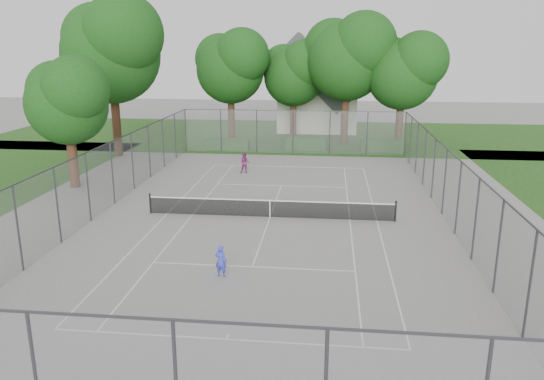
# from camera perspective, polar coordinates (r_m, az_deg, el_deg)

# --- Properties ---
(ground) EXTENTS (120.00, 120.00, 0.00)m
(ground) POSITION_cam_1_polar(r_m,az_deg,el_deg) (27.55, -0.22, -2.96)
(ground) COLOR slate
(ground) RESTS_ON ground
(grass_far) EXTENTS (60.00, 20.00, 0.00)m
(grass_far) POSITION_cam_1_polar(r_m,az_deg,el_deg) (52.79, 2.93, 5.91)
(grass_far) COLOR #1E4413
(grass_far) RESTS_ON ground
(court_markings) EXTENTS (11.03, 23.83, 0.01)m
(court_markings) POSITION_cam_1_polar(r_m,az_deg,el_deg) (27.55, -0.22, -2.94)
(court_markings) COLOR silver
(court_markings) RESTS_ON ground
(tennis_net) EXTENTS (12.87, 0.10, 1.10)m
(tennis_net) POSITION_cam_1_polar(r_m,az_deg,el_deg) (27.40, -0.22, -1.94)
(tennis_net) COLOR black
(tennis_net) RESTS_ON ground
(perimeter_fence) EXTENTS (18.08, 34.08, 3.52)m
(perimeter_fence) POSITION_cam_1_polar(r_m,az_deg,el_deg) (27.04, -0.23, 0.69)
(perimeter_fence) COLOR #38383D
(perimeter_fence) RESTS_ON ground
(tree_far_left) EXTENTS (7.06, 6.45, 10.16)m
(tree_far_left) POSITION_cam_1_polar(r_m,az_deg,el_deg) (49.33, -4.42, 13.37)
(tree_far_left) COLOR #381F14
(tree_far_left) RESTS_ON ground
(tree_far_midleft) EXTENTS (6.37, 5.82, 9.16)m
(tree_far_midleft) POSITION_cam_1_polar(r_m,az_deg,el_deg) (50.11, 2.44, 12.65)
(tree_far_midleft) COLOR #381F14
(tree_far_midleft) RESTS_ON ground
(tree_far_midright) EXTENTS (7.97, 7.27, 11.45)m
(tree_far_midright) POSITION_cam_1_polar(r_m,az_deg,el_deg) (47.72, 8.19, 14.27)
(tree_far_midright) COLOR #381F14
(tree_far_midright) RESTS_ON ground
(tree_far_right) EXTENTS (6.82, 6.22, 9.80)m
(tree_far_right) POSITION_cam_1_polar(r_m,az_deg,el_deg) (46.74, 14.01, 12.56)
(tree_far_right) COLOR #381F14
(tree_far_right) RESTS_ON ground
(tree_side_back) EXTENTS (8.66, 7.91, 12.45)m
(tree_side_back) POSITION_cam_1_polar(r_m,az_deg,el_deg) (43.78, -16.90, 14.60)
(tree_side_back) COLOR #381F14
(tree_side_back) RESTS_ON ground
(tree_side_front) EXTENTS (5.66, 5.16, 8.13)m
(tree_side_front) POSITION_cam_1_polar(r_m,az_deg,el_deg) (34.67, -21.17, 9.25)
(tree_side_front) COLOR #381F14
(tree_side_front) RESTS_ON ground
(hedge_left) EXTENTS (3.67, 1.10, 0.92)m
(hedge_left) POSITION_cam_1_polar(r_m,az_deg,el_deg) (45.44, -4.81, 4.92)
(hedge_left) COLOR #1A4516
(hedge_left) RESTS_ON ground
(hedge_mid) EXTENTS (3.38, 0.97, 1.06)m
(hedge_mid) POSITION_cam_1_polar(r_m,az_deg,el_deg) (45.27, 3.65, 5.00)
(hedge_mid) COLOR #1A4516
(hedge_mid) RESTS_ON ground
(hedge_right) EXTENTS (3.43, 1.26, 1.03)m
(hedge_right) POSITION_cam_1_polar(r_m,az_deg,el_deg) (45.44, 11.70, 4.72)
(hedge_right) COLOR #1A4516
(hedge_right) RESTS_ON ground
(house) EXTENTS (7.90, 6.12, 9.83)m
(house) POSITION_cam_1_polar(r_m,az_deg,el_deg) (55.71, 4.95, 10.47)
(house) COLOR beige
(house) RESTS_ON ground
(girl_player) EXTENTS (0.51, 0.39, 1.28)m
(girl_player) POSITION_cam_1_polar(r_m,az_deg,el_deg) (20.63, -5.52, -7.60)
(girl_player) COLOR #3540C6
(girl_player) RESTS_ON ground
(woman_player) EXTENTS (0.73, 0.59, 1.44)m
(woman_player) POSITION_cam_1_polar(r_m,az_deg,el_deg) (36.91, -2.94, 2.93)
(woman_player) COLOR #7F2A66
(woman_player) RESTS_ON ground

